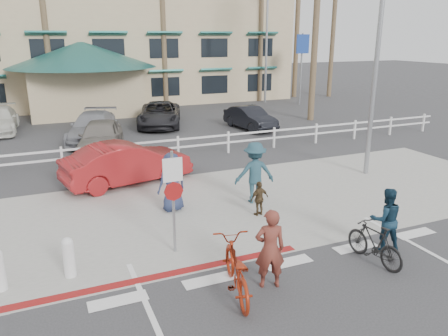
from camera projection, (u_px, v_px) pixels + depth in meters
name	position (u px, v px, depth m)	size (l,w,h in m)	color
ground	(302.00, 275.00, 9.85)	(140.00, 140.00, 0.00)	#333335
bike_path	(361.00, 327.00, 8.09)	(12.00, 16.00, 0.01)	#333335
sidewalk_plaza	(224.00, 206.00, 13.80)	(22.00, 7.00, 0.01)	gray
cross_street	(184.00, 172.00, 17.32)	(40.00, 5.00, 0.01)	#333335
parking_lot	(134.00, 128.00, 25.68)	(50.00, 16.00, 0.01)	#333335
curb_red	(158.00, 276.00, 9.77)	(7.00, 0.25, 0.02)	maroon
rail_fence	(180.00, 147.00, 19.13)	(29.40, 0.16, 1.00)	silver
building	(120.00, 30.00, 36.23)	(28.00, 16.00, 11.30)	#C6B087
sign_post	(173.00, 197.00, 10.50)	(0.50, 0.10, 2.90)	gray
bollard_0	(69.00, 257.00, 9.66)	(0.26, 0.26, 0.95)	silver
streetlight_0	(377.00, 55.00, 15.83)	(0.60, 2.00, 9.00)	gray
streetlight_1	(267.00, 42.00, 34.11)	(0.60, 2.00, 9.50)	gray
info_sign	(301.00, 68.00, 33.67)	(1.20, 0.16, 5.60)	navy
palm_3	(43.00, 7.00, 28.30)	(4.00, 4.00, 14.00)	black
palm_4	(103.00, 1.00, 30.54)	(4.00, 4.00, 15.00)	black
palm_5	(163.00, 17.00, 31.46)	(4.00, 4.00, 13.00)	black
palm_7	(261.00, 12.00, 34.33)	(4.00, 4.00, 14.00)	black
palm_8	(298.00, 7.00, 36.58)	(4.00, 4.00, 15.00)	black
palm_9	(334.00, 20.00, 37.12)	(4.00, 4.00, 13.00)	black
palm_11	(317.00, 4.00, 26.04)	(4.00, 4.00, 14.00)	black
bike_red	(236.00, 269.00, 9.00)	(0.76, 2.17, 1.14)	maroon
rider_red	(270.00, 249.00, 9.16)	(0.65, 0.42, 1.77)	maroon
bike_black	(374.00, 243.00, 10.26)	(0.47, 1.66, 1.00)	black
rider_black	(386.00, 219.00, 10.81)	(0.79, 0.62, 1.63)	#11293A
pedestrian_a	(255.00, 173.00, 13.91)	(1.28, 0.74, 1.99)	#234552
pedestrian_child	(259.00, 199.00, 12.98)	(0.63, 0.26, 1.07)	#44331E
pedestrian_b	(172.00, 182.00, 13.26)	(0.89, 0.58, 1.82)	#242D4E
car_white_sedan	(127.00, 163.00, 15.80)	(1.61, 4.62, 1.52)	maroon
lot_car_1	(93.00, 127.00, 22.18)	(2.03, 4.99, 1.45)	gray
lot_car_2	(101.00, 137.00, 19.94)	(1.79, 4.45, 1.52)	slate
lot_car_3	(250.00, 118.00, 25.12)	(1.37, 3.92, 1.29)	black
lot_car_5	(160.00, 114.00, 25.94)	(2.36, 5.12, 1.42)	black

